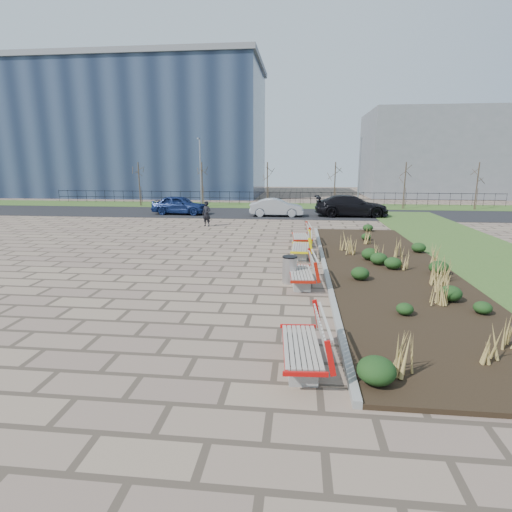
# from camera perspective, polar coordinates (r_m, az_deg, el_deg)

# --- Properties ---
(ground) EXTENTS (120.00, 120.00, 0.00)m
(ground) POSITION_cam_1_polar(r_m,az_deg,el_deg) (11.05, -9.53, -7.88)
(ground) COLOR #7E6A56
(ground) RESTS_ON ground
(planting_bed) EXTENTS (4.50, 18.00, 0.10)m
(planting_bed) POSITION_cam_1_polar(r_m,az_deg,el_deg) (15.77, 18.25, -1.79)
(planting_bed) COLOR black
(planting_bed) RESTS_ON ground
(planting_curb) EXTENTS (0.16, 18.00, 0.15)m
(planting_curb) POSITION_cam_1_polar(r_m,az_deg,el_deg) (15.44, 9.78, -1.53)
(planting_curb) COLOR gray
(planting_curb) RESTS_ON ground
(grass_verge_far) EXTENTS (80.00, 5.00, 0.04)m
(grass_verge_far) POSITION_cam_1_polar(r_m,az_deg,el_deg) (38.22, 1.79, 7.22)
(grass_verge_far) COLOR #33511E
(grass_verge_far) RESTS_ON ground
(road) EXTENTS (80.00, 7.00, 0.02)m
(road) POSITION_cam_1_polar(r_m,az_deg,el_deg) (32.28, 0.97, 6.12)
(road) COLOR black
(road) RESTS_ON ground
(bench_a) EXTENTS (1.04, 2.16, 1.00)m
(bench_a) POSITION_cam_1_polar(r_m,az_deg,el_deg) (8.00, 6.49, -12.29)
(bench_a) COLOR red
(bench_a) RESTS_ON ground
(bench_b) EXTENTS (1.05, 2.16, 1.00)m
(bench_b) POSITION_cam_1_polar(r_m,az_deg,el_deg) (13.13, 6.41, -2.10)
(bench_b) COLOR #B21A0B
(bench_b) RESTS_ON ground
(bench_c) EXTENTS (0.94, 2.12, 1.00)m
(bench_c) POSITION_cam_1_polar(r_m,az_deg,el_deg) (17.11, 6.39, 1.47)
(bench_c) COLOR yellow
(bench_c) RESTS_ON ground
(bench_d) EXTENTS (1.02, 2.15, 1.00)m
(bench_d) POSITION_cam_1_polar(r_m,az_deg,el_deg) (19.67, 6.38, 2.99)
(bench_d) COLOR #B81C0C
(bench_d) RESTS_ON ground
(litter_bin) EXTENTS (0.48, 0.48, 0.90)m
(litter_bin) POSITION_cam_1_polar(r_m,az_deg,el_deg) (13.37, 4.83, -2.00)
(litter_bin) COLOR #B2B2B7
(litter_bin) RESTS_ON ground
(pedestrian) EXTENTS (0.67, 0.54, 1.60)m
(pedestrian) POSITION_cam_1_polar(r_m,az_deg,el_deg) (25.66, -7.07, 6.01)
(pedestrian) COLOR black
(pedestrian) RESTS_ON ground
(car_blue) EXTENTS (4.42, 2.04, 1.47)m
(car_blue) POSITION_cam_1_polar(r_m,az_deg,el_deg) (32.11, -10.85, 7.19)
(car_blue) COLOR navy
(car_blue) RESTS_ON road
(car_silver) EXTENTS (4.07, 1.54, 1.33)m
(car_silver) POSITION_cam_1_polar(r_m,az_deg,el_deg) (30.38, 2.95, 6.95)
(car_silver) COLOR #95989C
(car_silver) RESTS_ON road
(car_black) EXTENTS (5.50, 2.34, 1.58)m
(car_black) POSITION_cam_1_polar(r_m,az_deg,el_deg) (31.12, 13.44, 6.99)
(car_black) COLOR black
(car_black) RESTS_ON road
(tree_a) EXTENTS (1.40, 1.40, 4.00)m
(tree_a) POSITION_cam_1_polar(r_m,az_deg,el_deg) (39.39, -16.32, 9.83)
(tree_a) COLOR #4C3D2D
(tree_a) RESTS_ON grass_verge_far
(tree_b) EXTENTS (1.40, 1.40, 4.00)m
(tree_b) POSITION_cam_1_polar(r_m,az_deg,el_deg) (37.53, -7.69, 10.10)
(tree_b) COLOR #4C3D2D
(tree_b) RESTS_ON grass_verge_far
(tree_c) EXTENTS (1.40, 1.40, 4.00)m
(tree_c) POSITION_cam_1_polar(r_m,az_deg,el_deg) (36.58, 1.63, 10.13)
(tree_c) COLOR #4C3D2D
(tree_c) RESTS_ON grass_verge_far
(tree_d) EXTENTS (1.40, 1.40, 4.00)m
(tree_d) POSITION_cam_1_polar(r_m,az_deg,el_deg) (36.60, 11.18, 9.89)
(tree_d) COLOR #4C3D2D
(tree_d) RESTS_ON grass_verge_far
(tree_e) EXTENTS (1.40, 1.40, 4.00)m
(tree_e) POSITION_cam_1_polar(r_m,az_deg,el_deg) (37.58, 20.45, 9.41)
(tree_e) COLOR #4C3D2D
(tree_e) RESTS_ON grass_verge_far
(tree_f) EXTENTS (1.40, 1.40, 4.00)m
(tree_f) POSITION_cam_1_polar(r_m,az_deg,el_deg) (39.47, 29.01, 8.74)
(tree_f) COLOR #4C3D2D
(tree_f) RESTS_ON grass_verge_far
(lamp_west) EXTENTS (0.24, 0.60, 6.00)m
(lamp_west) POSITION_cam_1_polar(r_m,az_deg,el_deg) (37.01, -7.92, 11.60)
(lamp_west) COLOR gray
(lamp_west) RESTS_ON grass_verge_far
(lamp_east) EXTENTS (0.24, 0.60, 6.00)m
(lamp_east) POSITION_cam_1_polar(r_m,az_deg,el_deg) (36.29, 14.52, 11.29)
(lamp_east) COLOR gray
(lamp_east) RESTS_ON grass_verge_far
(railing_fence) EXTENTS (44.00, 0.10, 1.20)m
(railing_fence) POSITION_cam_1_polar(r_m,az_deg,el_deg) (39.66, 1.96, 8.33)
(railing_fence) COLOR black
(railing_fence) RESTS_ON grass_verge_far
(building_glass) EXTENTS (40.00, 14.00, 15.00)m
(building_glass) POSITION_cam_1_polar(r_m,az_deg,el_deg) (55.89, -21.16, 15.91)
(building_glass) COLOR #192338
(building_glass) RESTS_ON ground
(building_grey) EXTENTS (18.00, 12.00, 10.00)m
(building_grey) POSITION_cam_1_polar(r_m,az_deg,el_deg) (54.67, 25.06, 13.02)
(building_grey) COLOR slate
(building_grey) RESTS_ON ground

